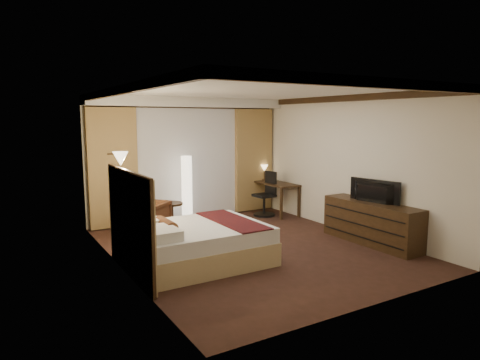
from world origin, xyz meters
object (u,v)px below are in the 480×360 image
armchair (146,217)px  office_chair (264,194)px  desk (275,198)px  bed (197,244)px  dresser (371,223)px  floor_lamp (187,189)px  television (372,187)px  side_table (171,216)px

armchair → office_chair: office_chair is taller
desk → office_chair: size_ratio=1.21×
bed → dresser: dresser is taller
floor_lamp → desk: bearing=-7.5°
floor_lamp → television: 3.88m
side_table → floor_lamp: (0.51, 0.33, 0.46)m
side_table → armchair: bearing=-152.7°
armchair → office_chair: bearing=56.2°
desk → dresser: size_ratio=0.64×
side_table → desk: (2.67, 0.05, 0.11)m
bed → office_chair: (2.75, 2.21, 0.22)m
bed → television: bearing=-11.7°
bed → side_table: 2.26m
floor_lamp → desk: size_ratio=1.17×
bed → desk: desk is taller
office_chair → dresser: (0.41, -2.86, -0.14)m
desk → dresser: dresser is taller
floor_lamp → dresser: size_ratio=0.75×
armchair → bed: bearing=-34.1°
bed → dresser: (3.16, -0.65, 0.08)m
side_table → dresser: dresser is taller
office_chair → desk: bearing=4.5°
floor_lamp → desk: (2.16, -0.28, -0.36)m
desk → office_chair: (-0.36, -0.05, 0.14)m
armchair → dresser: dresser is taller
dresser → television: television is taller
dresser → floor_lamp: bearing=124.7°
floor_lamp → office_chair: floor_lamp is taller
bed → armchair: (-0.20, 1.88, 0.08)m
dresser → television: 0.66m
office_chair → dresser: size_ratio=0.53×
office_chair → bed: bearing=-144.7°
floor_lamp → dresser: bearing=-55.3°
dresser → bed: bearing=168.4°
bed → floor_lamp: floor_lamp is taller
desk → floor_lamp: bearing=172.5°
armchair → floor_lamp: size_ratio=0.51×
floor_lamp → television: bearing=-55.7°
armchair → dresser: 4.20m
armchair → floor_lamp: 1.38m
bed → floor_lamp: bearing=69.5°
desk → office_chair: office_chair is taller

